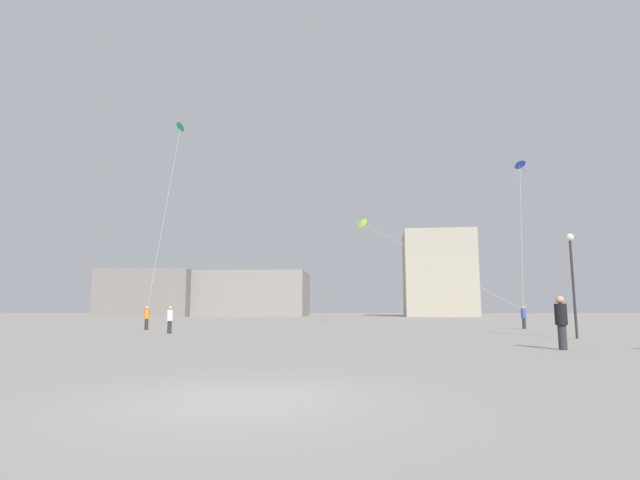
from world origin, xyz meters
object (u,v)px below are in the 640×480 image
object	(u,v)px
kite_emerald_diamond	(180,131)
person_in_blue	(524,316)
person_in_black	(561,320)
building_right_hall	(438,274)
kite_lime_diamond	(364,224)
person_in_orange	(147,317)
building_left_hall	(152,294)
kite_cobalt_diamond	(520,167)
building_centre_hall	(250,294)
lamppost_east	(572,268)
person_in_white	(170,318)

from	to	relation	value
kite_emerald_diamond	person_in_blue	bearing A→B (deg)	-1.28
person_in_black	building_right_hall	distance (m)	73.88
kite_lime_diamond	person_in_blue	bearing A→B (deg)	-36.89
person_in_orange	person_in_blue	bearing A→B (deg)	14.89
kite_emerald_diamond	building_left_hall	world-z (taller)	kite_emerald_diamond
person_in_black	kite_cobalt_diamond	distance (m)	24.79
building_centre_hall	kite_lime_diamond	bearing A→B (deg)	-66.84
person_in_black	lamppost_east	bearing A→B (deg)	67.53
kite_cobalt_diamond	lamppost_east	distance (m)	17.31
kite_emerald_diamond	building_centre_hall	xyz separation A→B (m)	(-6.95, 58.05, -11.21)
kite_cobalt_diamond	person_in_orange	bearing A→B (deg)	-166.20
kite_emerald_diamond	building_right_hall	world-z (taller)	kite_emerald_diamond
person_in_black	kite_lime_diamond	bearing A→B (deg)	108.14
person_in_orange	building_left_hall	world-z (taller)	building_left_hall
kite_cobalt_diamond	lamppost_east	size ratio (longest dim) A/B	2.35
person_in_white	kite_cobalt_diamond	bearing A→B (deg)	174.71
building_centre_hall	building_right_hall	bearing A→B (deg)	-5.03
person_in_white	kite_emerald_diamond	xyz separation A→B (m)	(-3.20, 8.58, 14.57)
kite_lime_diamond	kite_cobalt_diamond	size ratio (longest dim) A/B	0.99
person_in_blue	person_in_orange	xyz separation A→B (m)	(-25.77, -3.38, -0.01)
kite_cobalt_diamond	kite_lime_diamond	bearing A→B (deg)	158.52
building_right_hall	person_in_black	bearing A→B (deg)	-96.32
person_in_black	building_left_hall	world-z (taller)	building_left_hall
person_in_orange	kite_cobalt_diamond	bearing A→B (deg)	21.22
kite_lime_diamond	building_centre_hall	xyz separation A→B (m)	(-21.56, 50.39, -4.84)
kite_cobalt_diamond	building_left_hall	xyz separation A→B (m)	(-52.03, 51.03, -8.46)
person_in_black	building_right_hall	bearing A→B (deg)	88.07
kite_emerald_diamond	kite_lime_diamond	xyz separation A→B (m)	(14.60, 7.66, -6.37)
person_in_black	kite_cobalt_diamond	bearing A→B (deg)	78.12
kite_lime_diamond	lamppost_east	distance (m)	22.28
kite_emerald_diamond	kite_cobalt_diamond	bearing A→B (deg)	5.80
kite_lime_diamond	lamppost_east	xyz separation A→B (m)	(9.72, -19.23, -5.68)
building_centre_hall	person_in_black	bearing A→B (deg)	-69.91
person_in_orange	kite_emerald_diamond	size ratio (longest dim) A/B	0.11
person_in_blue	kite_lime_diamond	distance (m)	15.96
person_in_white	person_in_black	size ratio (longest dim) A/B	0.84
person_in_black	building_right_hall	size ratio (longest dim) A/B	0.12
kite_cobalt_diamond	building_centre_hall	world-z (taller)	kite_cobalt_diamond
building_right_hall	person_in_white	bearing A→B (deg)	-112.16
building_centre_hall	lamppost_east	distance (m)	76.33
building_left_hall	building_right_hall	distance (m)	54.12
person_in_white	building_centre_hall	bearing A→B (deg)	-112.01
kite_emerald_diamond	kite_lime_diamond	size ratio (longest dim) A/B	1.27
building_left_hall	lamppost_east	bearing A→B (deg)	-52.98
person_in_blue	lamppost_east	xyz separation A→B (m)	(-1.24, -11.00, 2.51)
kite_emerald_diamond	kite_cobalt_diamond	size ratio (longest dim) A/B	1.25
lamppost_east	building_left_hall	bearing A→B (deg)	127.02
lamppost_east	kite_lime_diamond	bearing A→B (deg)	116.81
person_in_orange	building_right_hall	size ratio (longest dim) A/B	0.10
person_in_orange	kite_lime_diamond	xyz separation A→B (m)	(14.81, 11.61, 8.19)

